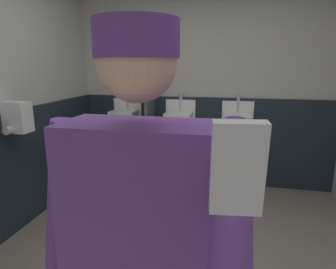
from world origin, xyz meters
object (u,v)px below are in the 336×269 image
at_px(person, 140,240).
at_px(cell_phone, 237,169).
at_px(urinal_left, 125,126).
at_px(hand_dryer, 16,118).
at_px(urinal_middle, 179,129).
at_px(urinal_right, 237,131).

height_order(person, cell_phone, person).
relative_size(urinal_left, hand_dryer, 4.43).
height_order(person, hand_dryer, person).
xyz_separation_m(urinal_left, cell_phone, (1.42, -3.40, 0.71)).
relative_size(person, hand_dryer, 6.16).
height_order(urinal_left, hand_dryer, hand_dryer).
bearing_deg(urinal_middle, hand_dryer, -130.39).
xyz_separation_m(urinal_right, cell_phone, (-0.08, -3.40, 0.71)).
relative_size(urinal_middle, person, 0.72).
bearing_deg(hand_dryer, urinal_left, 71.29).
xyz_separation_m(urinal_middle, person, (0.39, -2.90, 0.25)).
bearing_deg(cell_phone, urinal_left, 105.72).
relative_size(urinal_left, urinal_middle, 1.00).
distance_m(urinal_left, hand_dryer, 1.59).
bearing_deg(cell_phone, urinal_middle, 94.20).
bearing_deg(cell_phone, urinal_right, 81.69).
xyz_separation_m(urinal_left, hand_dryer, (-0.50, -1.46, 0.36)).
bearing_deg(person, urinal_left, 111.41).
bearing_deg(hand_dryer, person, -41.26).
relative_size(cell_phone, hand_dryer, 0.39).
distance_m(urinal_middle, cell_phone, 3.54).
height_order(urinal_middle, hand_dryer, hand_dryer).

